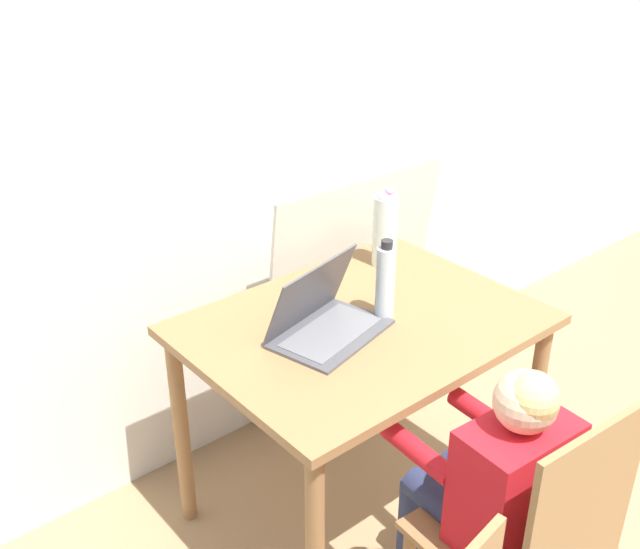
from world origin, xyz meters
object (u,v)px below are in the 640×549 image
object	(u,v)px
person_seated	(493,477)
flower_vase	(385,227)
laptop	(323,317)
water_bottle	(385,281)
chair_occupied	(528,544)

from	to	relation	value
person_seated	flower_vase	distance (m)	0.96
laptop	water_bottle	size ratio (longest dim) A/B	1.54
water_bottle	laptop	bearing A→B (deg)	166.86
chair_occupied	flower_vase	world-z (taller)	flower_vase
laptop	flower_vase	size ratio (longest dim) A/B	1.39
person_seated	laptop	world-z (taller)	laptop
chair_occupied	person_seated	world-z (taller)	person_seated
person_seated	water_bottle	bearing A→B (deg)	-100.45
chair_occupied	water_bottle	xyz separation A→B (m)	(0.15, 0.69, 0.41)
chair_occupied	laptop	distance (m)	0.81
laptop	water_bottle	bearing A→B (deg)	-26.75
water_bottle	flower_vase	bearing A→B (deg)	45.92
laptop	water_bottle	world-z (taller)	water_bottle
person_seated	chair_occupied	bearing A→B (deg)	90.00
chair_occupied	laptop	bearing A→B (deg)	-81.97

